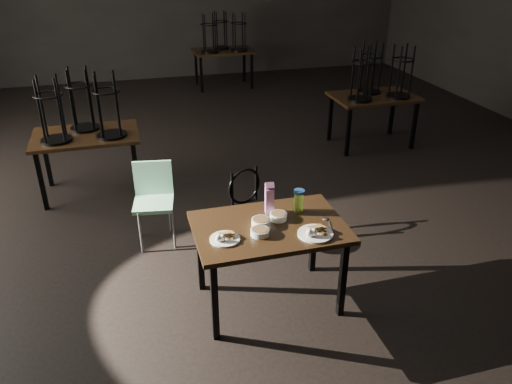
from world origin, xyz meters
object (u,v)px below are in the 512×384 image
object	(u,v)px
juice_carton	(269,199)
school_chair	(154,196)
main_table	(269,234)
bentwood_chair	(250,203)
water_bottle	(299,201)

from	to	relation	value
juice_carton	school_chair	size ratio (longest dim) A/B	0.34
main_table	bentwood_chair	xyz separation A→B (m)	(0.08, 0.89, -0.19)
school_chair	juice_carton	bearing A→B (deg)	-41.38
water_bottle	bentwood_chair	distance (m)	0.86
water_bottle	school_chair	distance (m)	1.61
main_table	water_bottle	size ratio (longest dim) A/B	6.07
water_bottle	school_chair	xyz separation A→B (m)	(-1.12, 1.11, -0.35)
water_bottle	school_chair	world-z (taller)	water_bottle
main_table	school_chair	world-z (taller)	school_chair
main_table	juice_carton	distance (m)	0.29
bentwood_chair	school_chair	bearing A→B (deg)	137.12
main_table	juice_carton	xyz separation A→B (m)	(0.06, 0.20, 0.21)
juice_carton	school_chair	xyz separation A→B (m)	(-0.88, 1.07, -0.38)
juice_carton	bentwood_chair	world-z (taller)	juice_carton
juice_carton	bentwood_chair	xyz separation A→B (m)	(0.02, 0.70, -0.40)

